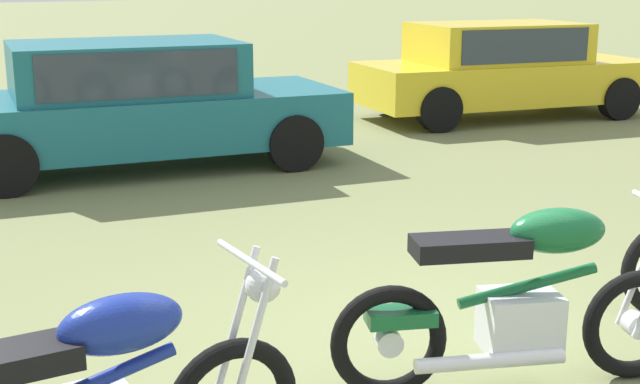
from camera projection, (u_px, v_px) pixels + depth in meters
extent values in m
plane|color=olive|center=(473.00, 364.00, 5.03)|extent=(120.00, 120.00, 0.00)
cylinder|color=silver|center=(235.00, 327.00, 3.91)|extent=(0.27, 0.04, 0.74)
cylinder|color=silver|center=(252.00, 342.00, 3.76)|extent=(0.27, 0.04, 0.74)
ellipsoid|color=navy|center=(121.00, 324.00, 3.53)|extent=(0.52, 0.27, 0.24)
cylinder|color=silver|center=(250.00, 262.00, 3.78)|extent=(0.04, 0.64, 0.03)
sphere|color=silver|center=(263.00, 285.00, 3.83)|extent=(0.16, 0.16, 0.16)
torus|color=black|center=(636.00, 324.00, 4.80)|extent=(0.62, 0.32, 0.63)
torus|color=black|center=(389.00, 342.00, 4.57)|extent=(0.62, 0.32, 0.63)
cylinder|color=silver|center=(636.00, 324.00, 4.80)|extent=(0.17, 0.14, 0.14)
cylinder|color=silver|center=(389.00, 342.00, 4.57)|extent=(0.17, 0.14, 0.14)
cube|color=silver|center=(520.00, 321.00, 4.67)|extent=(0.48, 0.43, 0.32)
cylinder|color=#14592D|center=(527.00, 286.00, 4.63)|extent=(0.73, 0.34, 0.22)
ellipsoid|color=#14592D|center=(558.00, 231.00, 4.58)|extent=(0.58, 0.43, 0.24)
cube|color=black|center=(470.00, 246.00, 4.51)|extent=(0.65, 0.45, 0.10)
cube|color=#14592D|center=(401.00, 316.00, 4.55)|extent=(0.40, 0.30, 0.08)
cylinder|color=silver|center=(490.00, 361.00, 4.52)|extent=(0.77, 0.37, 0.08)
cube|color=#19606B|center=(142.00, 119.00, 9.93)|extent=(4.70, 2.49, 0.60)
cube|color=#19606B|center=(126.00, 69.00, 9.73)|extent=(2.69, 1.99, 0.60)
cube|color=#2D3842|center=(126.00, 67.00, 9.73)|extent=(2.33, 1.97, 0.48)
cylinder|color=black|center=(249.00, 119.00, 11.30)|extent=(0.67, 0.32, 0.64)
cylinder|color=black|center=(294.00, 143.00, 9.79)|extent=(0.67, 0.32, 0.64)
cylinder|color=black|center=(5.00, 165.00, 8.67)|extent=(0.67, 0.32, 0.64)
cube|color=gold|center=(504.00, 81.00, 13.31)|extent=(4.69, 2.56, 0.60)
cube|color=gold|center=(497.00, 43.00, 13.11)|extent=(2.70, 2.00, 0.60)
cube|color=#2D3842|center=(497.00, 42.00, 13.11)|extent=(2.34, 1.96, 0.48)
cylinder|color=black|center=(556.00, 86.00, 14.60)|extent=(0.67, 0.34, 0.64)
cylinder|color=black|center=(619.00, 98.00, 13.14)|extent=(0.67, 0.34, 0.64)
cylinder|color=black|center=(391.00, 94.00, 13.59)|extent=(0.67, 0.34, 0.64)
cylinder|color=black|center=(439.00, 109.00, 12.13)|extent=(0.67, 0.34, 0.64)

